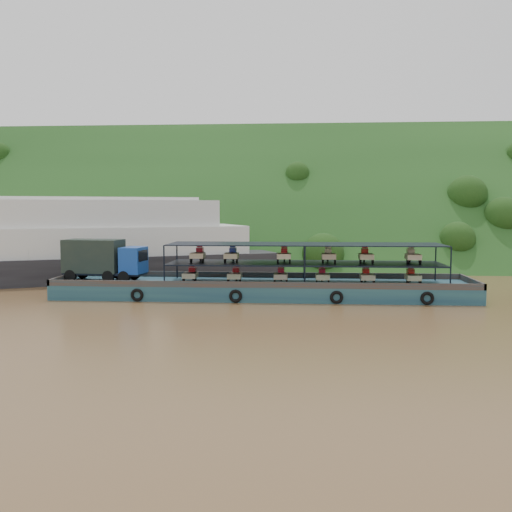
{
  "coord_description": "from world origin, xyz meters",
  "views": [
    {
      "loc": [
        1.77,
        -48.31,
        7.62
      ],
      "look_at": [
        -2.0,
        3.0,
        3.2
      ],
      "focal_mm": 40.0,
      "sensor_mm": 36.0,
      "label": 1
    }
  ],
  "objects": [
    {
      "name": "passenger_ferry",
      "position": [
        -22.03,
        10.2,
        3.76
      ],
      "size": [
        43.35,
        27.71,
        8.67
      ],
      "rotation": [
        0.0,
        0.0,
        0.43
      ],
      "color": "black",
      "rests_on": "ground"
    },
    {
      "name": "cargo_barge",
      "position": [
        -2.63,
        -0.06,
        1.2
      ],
      "size": [
        35.02,
        7.18,
        4.8
      ],
      "color": "navy",
      "rests_on": "ground"
    },
    {
      "name": "hillside",
      "position": [
        0.0,
        36.0,
        0.0
      ],
      "size": [
        140.0,
        39.6,
        39.6
      ],
      "primitive_type": "cube",
      "rotation": [
        0.79,
        0.0,
        0.0
      ],
      "color": "#163814",
      "rests_on": "ground"
    },
    {
      "name": "ground",
      "position": [
        0.0,
        0.0,
        0.0
      ],
      "size": [
        160.0,
        160.0,
        0.0
      ],
      "primitive_type": "plane",
      "color": "brown",
      "rests_on": "ground"
    }
  ]
}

